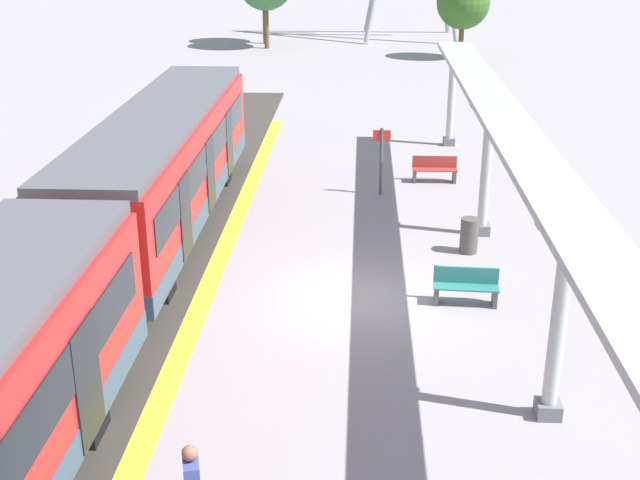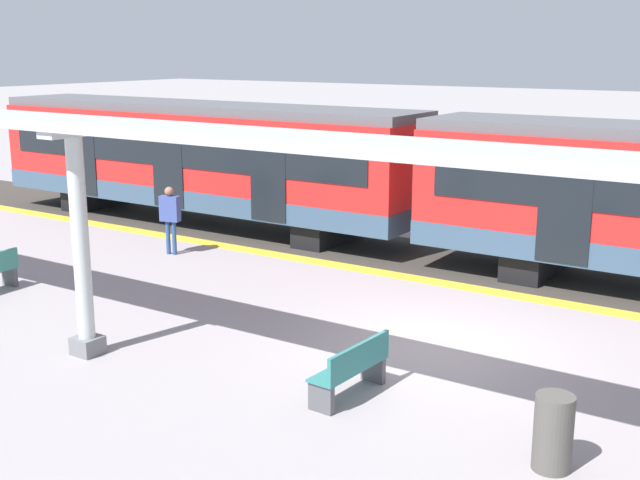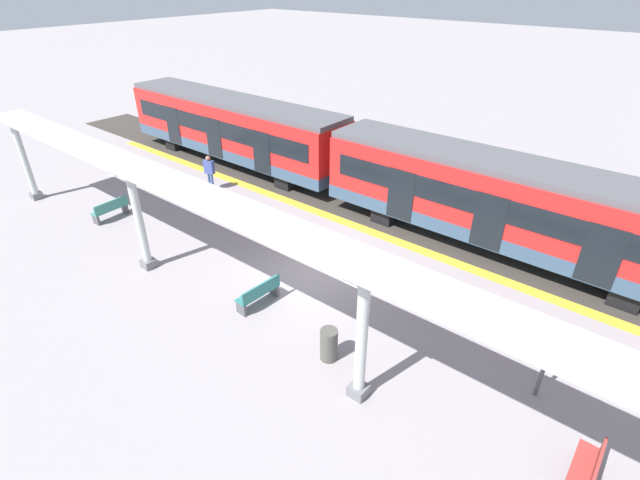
% 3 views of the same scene
% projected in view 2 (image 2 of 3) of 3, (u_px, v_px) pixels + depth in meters
% --- Properties ---
extents(ground_plane, '(176.00, 176.00, 0.00)m').
position_uv_depth(ground_plane, '(433.00, 348.00, 13.93)').
color(ground_plane, gray).
extents(tactile_edge_strip, '(0.50, 35.45, 0.01)m').
position_uv_depth(tactile_edge_strip, '(510.00, 295.00, 16.89)').
color(tactile_edge_strip, gold).
rests_on(tactile_edge_strip, ground).
extents(trackbed, '(3.20, 47.45, 0.01)m').
position_uv_depth(trackbed, '(539.00, 274.00, 18.39)').
color(trackbed, '#38332D').
rests_on(trackbed, ground).
extents(train_near_carriage, '(2.65, 13.88, 3.48)m').
position_uv_depth(train_near_carriage, '(200.00, 161.00, 23.41)').
color(train_near_carriage, red).
rests_on(train_near_carriage, ground).
extents(canopy_pillar_second, '(1.10, 0.44, 3.77)m').
position_uv_depth(canopy_pillar_second, '(81.00, 243.00, 13.21)').
color(canopy_pillar_second, slate).
rests_on(canopy_pillar_second, ground).
extents(canopy_beam, '(1.20, 28.56, 0.16)m').
position_uv_depth(canopy_beam, '(332.00, 143.00, 10.15)').
color(canopy_beam, '#A8AAB2').
rests_on(canopy_beam, canopy_pillar_nearest).
extents(bench_far_end, '(1.52, 0.52, 0.86)m').
position_uv_depth(bench_far_end, '(352.00, 369.00, 11.86)').
color(bench_far_end, '#29736F').
rests_on(bench_far_end, ground).
extents(trash_bin, '(0.48, 0.48, 0.96)m').
position_uv_depth(trash_bin, '(553.00, 433.00, 9.82)').
color(trash_bin, '#4C4B46').
rests_on(trash_bin, ground).
extents(passenger_waiting_near_edge, '(0.33, 0.53, 1.70)m').
position_uv_depth(passenger_waiting_near_edge, '(170.00, 212.00, 19.96)').
color(passenger_waiting_near_edge, navy).
rests_on(passenger_waiting_near_edge, ground).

